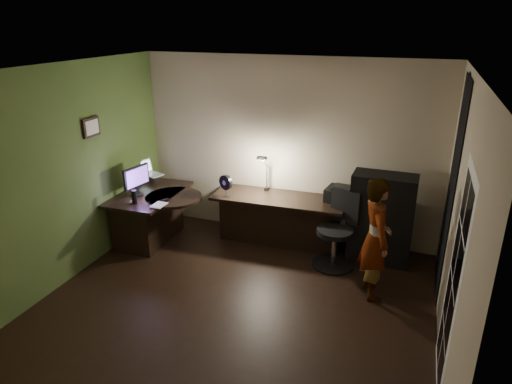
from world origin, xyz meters
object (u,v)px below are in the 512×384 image
(desk_right, at_px, (278,220))
(office_chair, at_px, (335,231))
(cabinet, at_px, (381,218))
(monitor, at_px, (136,185))
(person, at_px, (376,239))
(desk_left, at_px, (151,217))

(desk_right, xyz_separation_m, office_chair, (0.92, -0.41, 0.15))
(cabinet, bearing_deg, monitor, -167.38)
(person, bearing_deg, cabinet, -21.95)
(cabinet, relative_size, office_chair, 1.21)
(office_chair, relative_size, person, 0.69)
(cabinet, xyz_separation_m, monitor, (-3.41, -0.69, 0.30))
(desk_left, relative_size, cabinet, 1.06)
(monitor, height_order, person, person)
(desk_left, relative_size, person, 0.88)
(desk_right, relative_size, office_chair, 1.88)
(desk_right, height_order, cabinet, cabinet)
(desk_left, height_order, person, person)
(cabinet, bearing_deg, person, -88.10)
(cabinet, height_order, person, person)
(desk_right, bearing_deg, office_chair, -26.15)
(desk_left, xyz_separation_m, desk_right, (1.82, 0.57, -0.02))
(cabinet, height_order, office_chair, cabinet)
(desk_left, distance_m, person, 3.35)
(cabinet, xyz_separation_m, person, (0.01, -0.91, 0.13))
(monitor, bearing_deg, cabinet, 21.72)
(office_chair, distance_m, person, 0.81)
(cabinet, distance_m, person, 0.92)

